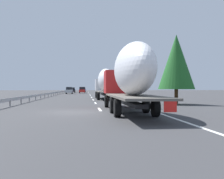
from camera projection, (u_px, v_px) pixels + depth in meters
name	position (u px, v px, depth m)	size (l,w,h in m)	color
ground_plane	(82.00, 95.00, 57.81)	(260.00, 260.00, 0.00)	#38383A
lane_stripe_0	(100.00, 109.00, 20.18)	(3.20, 0.20, 0.01)	white
lane_stripe_1	(95.00, 103.00, 28.64)	(3.20, 0.20, 0.01)	white
lane_stripe_2	(93.00, 100.00, 36.32)	(3.20, 0.20, 0.01)	white
lane_stripe_3	(92.00, 97.00, 45.73)	(3.20, 0.20, 0.01)	white
lane_stripe_4	(90.00, 96.00, 56.48)	(3.20, 0.20, 0.01)	white
lane_stripe_5	(90.00, 95.00, 62.38)	(3.20, 0.20, 0.01)	white
lane_stripe_6	(89.00, 94.00, 76.31)	(3.20, 0.20, 0.01)	white
lane_stripe_7	(88.00, 93.00, 89.22)	(3.20, 0.20, 0.01)	white
lane_stripe_8	(88.00, 92.00, 102.80)	(3.20, 0.20, 0.01)	white
lane_stripe_9	(88.00, 92.00, 98.07)	(3.20, 0.20, 0.01)	white
edge_line_right	(105.00, 95.00, 63.34)	(110.00, 0.20, 0.01)	white
truck_lead	(105.00, 82.00, 38.55)	(13.93, 2.55, 4.35)	silver
truck_trailing	(130.00, 75.00, 17.18)	(14.11, 2.55, 4.34)	#B21919
car_red_compact	(82.00, 90.00, 81.74)	(4.46, 1.90, 1.95)	red
car_black_suv	(72.00, 90.00, 89.93)	(4.68, 1.91, 1.79)	black
car_silver_hatch	(69.00, 90.00, 72.68)	(4.03, 1.82, 1.89)	#ADB2B7
car_blue_sedan	(83.00, 90.00, 102.53)	(4.13, 1.88, 1.79)	#28479E
road_sign	(110.00, 85.00, 63.48)	(0.10, 0.90, 3.21)	gray
tree_0	(176.00, 62.00, 26.30)	(3.63, 3.63, 6.98)	#472D19
tree_1	(137.00, 79.00, 62.80)	(3.91, 3.91, 5.79)	#472D19
tree_2	(118.00, 82.00, 86.14)	(2.43, 2.43, 5.86)	#472D19
tree_3	(139.00, 71.00, 43.90)	(3.09, 3.09, 7.46)	#472D19
guardrail_median	(56.00, 93.00, 60.18)	(94.00, 0.10, 0.76)	#9EA0A5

